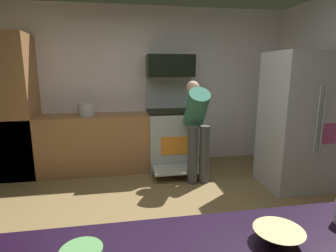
{
  "coord_description": "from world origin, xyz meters",
  "views": [
    {
      "loc": [
        -0.33,
        -2.25,
        1.6
      ],
      "look_at": [
        0.11,
        0.3,
        1.05
      ],
      "focal_mm": 28.63,
      "sensor_mm": 36.0,
      "label": 1
    }
  ],
  "objects": [
    {
      "name": "wall_back",
      "position": [
        0.0,
        2.34,
        1.3
      ],
      "size": [
        5.2,
        0.12,
        2.6
      ],
      "primitive_type": "cube",
      "color": "silver",
      "rests_on": "ground"
    },
    {
      "name": "stock_pot",
      "position": [
        -0.87,
        1.98,
        0.99
      ],
      "size": [
        0.25,
        0.25,
        0.19
      ],
      "primitive_type": "cylinder",
      "color": "silver",
      "rests_on": "lower_cabinet_run"
    },
    {
      "name": "lower_cabinet_run",
      "position": [
        -0.9,
        1.98,
        0.45
      ],
      "size": [
        2.4,
        0.6,
        0.9
      ],
      "primitive_type": "cube",
      "color": "#A06E43",
      "rests_on": "ground"
    },
    {
      "name": "oven_range",
      "position": [
        0.46,
        1.96,
        0.51
      ],
      "size": [
        0.76,
        1.04,
        1.48
      ],
      "color": "#AEB8B5",
      "rests_on": "ground"
    },
    {
      "name": "person_cook",
      "position": [
        0.72,
        1.36,
        0.85
      ],
      "size": [
        0.31,
        0.6,
        1.44
      ],
      "color": "#464646",
      "rests_on": "ground"
    },
    {
      "name": "cabinet_column",
      "position": [
        -1.9,
        1.98,
        1.05
      ],
      "size": [
        0.6,
        0.6,
        2.1
      ],
      "primitive_type": "cube",
      "color": "#A06E43",
      "rests_on": "ground"
    },
    {
      "name": "ground_plane",
      "position": [
        0.0,
        0.0,
        -0.01
      ],
      "size": [
        5.2,
        4.8,
        0.02
      ],
      "primitive_type": "cube",
      "color": "olive"
    },
    {
      "name": "refrigerator",
      "position": [
        2.03,
        0.93,
        0.91
      ],
      "size": [
        0.88,
        0.73,
        1.82
      ],
      "color": "silver",
      "rests_on": "ground"
    },
    {
      "name": "microwave",
      "position": [
        0.46,
        2.06,
        1.65
      ],
      "size": [
        0.74,
        0.38,
        0.35
      ],
      "primitive_type": "cube",
      "color": "black",
      "rests_on": "oven_range"
    },
    {
      "name": "mixing_bowl_prep",
      "position": [
        0.28,
        -1.36,
        0.93
      ],
      "size": [
        0.2,
        0.2,
        0.06
      ],
      "primitive_type": "cone",
      "rotation": [
        3.14,
        0.0,
        0.0
      ],
      "color": "#E3D378",
      "rests_on": "counter_island"
    }
  ]
}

